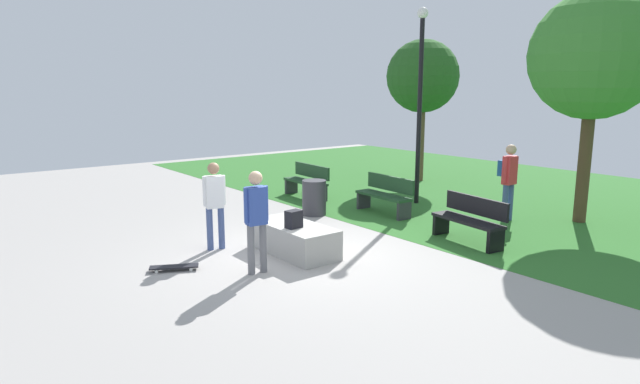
# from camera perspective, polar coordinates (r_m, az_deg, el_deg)

# --- Properties ---
(ground_plane) EXTENTS (28.00, 28.00, 0.00)m
(ground_plane) POSITION_cam_1_polar(r_m,az_deg,el_deg) (9.90, -2.46, -6.83)
(ground_plane) COLOR #9E9993
(grass_lawn) EXTENTS (26.60, 11.64, 0.01)m
(grass_lawn) POSITION_cam_1_polar(r_m,az_deg,el_deg) (15.93, 22.31, -0.78)
(grass_lawn) COLOR #2D6B28
(grass_lawn) RESTS_ON ground_plane
(concrete_ledge) EXTENTS (1.82, 0.83, 0.55)m
(concrete_ledge) POSITION_cam_1_polar(r_m,az_deg,el_deg) (10.03, -2.74, -4.95)
(concrete_ledge) COLOR #A8A59E
(concrete_ledge) RESTS_ON ground_plane
(backpack_on_ledge) EXTENTS (0.23, 0.30, 0.32)m
(backpack_on_ledge) POSITION_cam_1_polar(r_m,az_deg,el_deg) (9.69, -2.79, -2.88)
(backpack_on_ledge) COLOR black
(backpack_on_ledge) RESTS_ON concrete_ledge
(skater_performing_trick) EXTENTS (0.23, 0.43, 1.71)m
(skater_performing_trick) POSITION_cam_1_polar(r_m,az_deg,el_deg) (8.84, -6.73, -2.34)
(skater_performing_trick) COLOR slate
(skater_performing_trick) RESTS_ON ground_plane
(skater_watching) EXTENTS (0.27, 0.42, 1.66)m
(skater_watching) POSITION_cam_1_polar(r_m,az_deg,el_deg) (10.29, -11.06, -0.76)
(skater_watching) COLOR #3F5184
(skater_watching) RESTS_ON ground_plane
(skateboard_by_ledge) EXTENTS (0.54, 0.80, 0.08)m
(skateboard_by_ledge) POSITION_cam_1_polar(r_m,az_deg,el_deg) (9.47, -15.14, -7.63)
(skateboard_by_ledge) COLOR black
(skateboard_by_ledge) RESTS_ON ground_plane
(park_bench_by_oak) EXTENTS (1.62, 0.55, 0.91)m
(park_bench_by_oak) POSITION_cam_1_polar(r_m,az_deg,el_deg) (13.19, 6.92, -0.22)
(park_bench_by_oak) COLOR #1E4223
(park_bench_by_oak) RESTS_ON ground_plane
(park_bench_center_lawn) EXTENTS (1.62, 0.54, 0.91)m
(park_bench_center_lawn) POSITION_cam_1_polar(r_m,az_deg,el_deg) (15.04, -1.33, 1.24)
(park_bench_center_lawn) COLOR #1E4223
(park_bench_center_lawn) RESTS_ON ground_plane
(park_bench_far_right) EXTENTS (1.65, 0.69, 0.91)m
(park_bench_far_right) POSITION_cam_1_polar(r_m,az_deg,el_deg) (11.06, 15.55, -2.72)
(park_bench_far_right) COLOR black
(park_bench_far_right) RESTS_ON ground_plane
(tree_tall_oak) EXTENTS (2.77, 2.77, 5.09)m
(tree_tall_oak) POSITION_cam_1_polar(r_m,az_deg,el_deg) (13.43, 26.96, 12.62)
(tree_tall_oak) COLOR #4C3823
(tree_tall_oak) RESTS_ON grass_lawn
(tree_leaning_ash) EXTENTS (2.31, 2.31, 4.53)m
(tree_leaning_ash) POSITION_cam_1_polar(r_m,az_deg,el_deg) (17.87, 10.79, 11.84)
(tree_leaning_ash) COLOR brown
(tree_leaning_ash) RESTS_ON grass_lawn
(lamp_post) EXTENTS (0.28, 0.28, 4.99)m
(lamp_post) POSITION_cam_1_polar(r_m,az_deg,el_deg) (14.28, 10.52, 10.58)
(lamp_post) COLOR black
(lamp_post) RESTS_ON ground_plane
(trash_bin) EXTENTS (0.58, 0.58, 0.84)m
(trash_bin) POSITION_cam_1_polar(r_m,az_deg,el_deg) (12.98, -0.62, -0.59)
(trash_bin) COLOR #333338
(trash_bin) RESTS_ON ground_plane
(pedestrian_with_backpack) EXTENTS (0.36, 0.43, 1.77)m
(pedestrian_with_backpack) POSITION_cam_1_polar(r_m,az_deg,el_deg) (12.99, 19.27, 1.69)
(pedestrian_with_backpack) COLOR #3F5184
(pedestrian_with_backpack) RESTS_ON ground_plane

